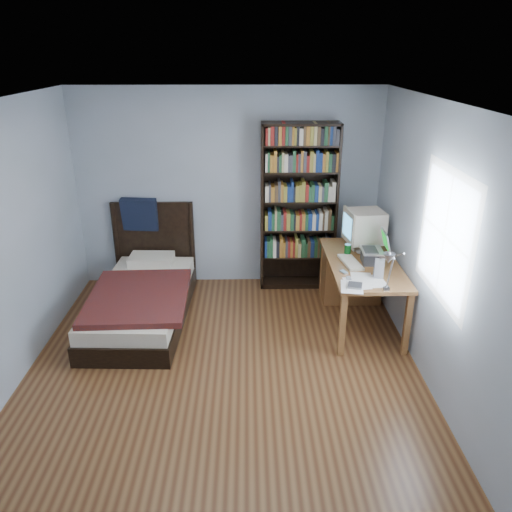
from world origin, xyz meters
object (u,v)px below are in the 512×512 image
(bookshelf, at_px, (299,208))
(bed, at_px, (143,295))
(laptop, at_px, (373,254))
(desk_lamp, at_px, (389,262))
(crt_monitor, at_px, (364,227))
(keyboard, at_px, (351,262))
(desk, at_px, (353,273))
(speaker, at_px, (379,269))
(soda_can, at_px, (348,250))

(bookshelf, relative_size, bed, 1.01)
(laptop, relative_size, desk_lamp, 0.66)
(crt_monitor, relative_size, bed, 0.22)
(keyboard, height_order, bed, bed)
(desk, distance_m, laptop, 0.61)
(desk_lamp, distance_m, keyboard, 1.08)
(crt_monitor, xyz_separation_m, speaker, (-0.00, -0.80, -0.17))
(crt_monitor, distance_m, soda_can, 0.37)
(laptop, relative_size, soda_can, 2.78)
(laptop, height_order, bookshelf, bookshelf)
(desk, bearing_deg, desk_lamp, -91.37)
(keyboard, relative_size, bed, 0.20)
(keyboard, xyz_separation_m, bookshelf, (-0.48, 1.00, 0.31))
(crt_monitor, relative_size, laptop, 1.28)
(keyboard, relative_size, soda_can, 3.17)
(crt_monitor, height_order, keyboard, crt_monitor)
(keyboard, xyz_separation_m, soda_can, (0.01, 0.23, 0.05))
(bed, bearing_deg, soda_can, 0.64)
(desk_lamp, xyz_separation_m, soda_can, (-0.11, 1.21, -0.38))
(laptop, height_order, soda_can, laptop)
(soda_can, bearing_deg, crt_monitor, 46.02)
(laptop, xyz_separation_m, soda_can, (-0.24, 0.21, -0.04))
(speaker, distance_m, soda_can, 0.62)
(desk, relative_size, bed, 0.72)
(desk, relative_size, keyboard, 3.59)
(speaker, bearing_deg, keyboard, 137.45)
(crt_monitor, distance_m, bookshelf, 0.89)
(crt_monitor, relative_size, keyboard, 1.12)
(crt_monitor, xyz_separation_m, keyboard, (-0.22, -0.45, -0.25))
(keyboard, distance_m, bookshelf, 1.15)
(speaker, relative_size, bed, 0.09)
(laptop, relative_size, speaker, 1.92)
(crt_monitor, relative_size, speaker, 2.44)
(desk, distance_m, keyboard, 0.58)
(crt_monitor, bearing_deg, bed, -174.41)
(crt_monitor, bearing_deg, keyboard, -116.15)
(laptop, height_order, desk_lamp, desk_lamp)
(speaker, bearing_deg, desk, 110.56)
(crt_monitor, height_order, desk_lamp, desk_lamp)
(desk, distance_m, crt_monitor, 0.58)
(laptop, xyz_separation_m, desk_lamp, (-0.13, -1.01, 0.34))
(bookshelf, bearing_deg, desk, -41.01)
(crt_monitor, distance_m, desk_lamp, 1.45)
(desk, bearing_deg, bookshelf, 138.99)
(desk, xyz_separation_m, laptop, (0.10, -0.43, 0.42))
(laptop, xyz_separation_m, bed, (-2.58, 0.18, -0.58))
(desk_lamp, relative_size, keyboard, 1.33)
(speaker, distance_m, bookshelf, 1.54)
(desk, bearing_deg, speaker, -84.99)
(speaker, height_order, bookshelf, bookshelf)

